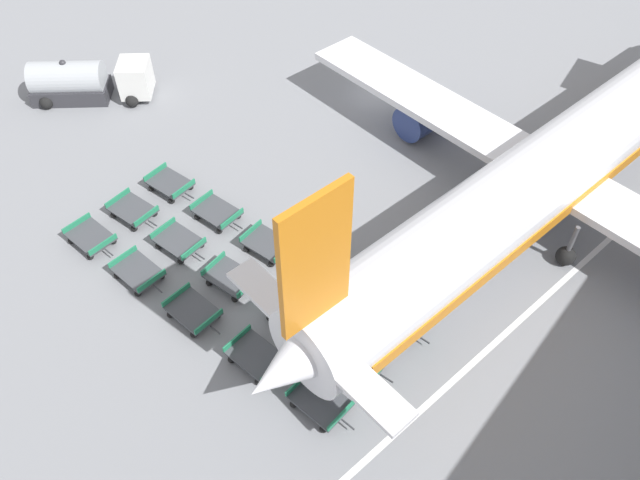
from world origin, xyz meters
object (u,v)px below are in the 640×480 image
Objects in this scene: baggage_dolly_row_near_col_e at (320,401)px; baggage_dolly_row_mid_a_col_c at (231,278)px; baggage_dolly_row_near_col_d at (256,356)px; baggage_dolly_row_mid_b_col_a at (170,184)px; baggage_dolly_row_near_col_c at (193,311)px; fuel_tanker_primary at (84,82)px; baggage_dolly_row_mid_b_col_e at (395,321)px; baggage_dolly_row_mid_b_col_b at (217,212)px; airplane at (569,157)px; baggage_dolly_row_mid_b_col_d at (329,278)px; baggage_dolly_row_mid_a_col_b at (179,242)px; baggage_dolly_row_near_col_a at (91,237)px; baggage_dolly_row_mid_b_col_c at (268,244)px; baggage_dolly_row_near_col_b at (138,272)px; baggage_dolly_row_mid_a_col_a at (133,210)px; baggage_dolly_row_mid_a_col_d at (293,314)px; baggage_dolly_row_mid_a_col_e at (357,359)px.

baggage_dolly_row_near_col_e is 8.29m from baggage_dolly_row_mid_a_col_c.
baggage_dolly_row_near_col_d is 13.18m from baggage_dolly_row_mid_b_col_a.
baggage_dolly_row_mid_a_col_c is (-7.93, 2.43, 0.00)m from baggage_dolly_row_near_col_e.
baggage_dolly_row_near_col_d is at bearing 1.81° from baggage_dolly_row_near_col_c.
fuel_tanker_primary is 27.62m from baggage_dolly_row_mid_b_col_e.
baggage_dolly_row_mid_b_col_b is at bearing -178.44° from baggage_dolly_row_mid_b_col_e.
airplane reaches higher than baggage_dolly_row_mid_b_col_d.
baggage_dolly_row_mid_b_col_d is (3.78, 5.85, 0.00)m from baggage_dolly_row_near_col_c.
baggage_dolly_row_near_col_a is at bearing -144.02° from baggage_dolly_row_mid_a_col_b.
baggage_dolly_row_near_col_d and baggage_dolly_row_mid_b_col_b have the same top height.
airplane reaches higher than fuel_tanker_primary.
baggage_dolly_row_mid_b_col_c is at bearing 92.29° from baggage_dolly_row_near_col_c.
fuel_tanker_primary is 17.57m from baggage_dolly_row_near_col_b.
baggage_dolly_row_mid_a_col_a is at bearing -179.30° from baggage_dolly_row_mid_a_col_c.
airplane reaches higher than baggage_dolly_row_near_col_b.
baggage_dolly_row_mid_a_col_a is at bearing 144.48° from baggage_dolly_row_near_col_b.
airplane is 16.92m from baggage_dolly_row_mid_b_col_c.
baggage_dolly_row_mid_a_col_b and baggage_dolly_row_mid_a_col_d have the same top height.
baggage_dolly_row_mid_b_col_e is at bearing 0.11° from baggage_dolly_row_mid_b_col_d.
baggage_dolly_row_near_col_c is (4.04, 0.12, 0.00)m from baggage_dolly_row_near_col_b.
baggage_dolly_row_mid_b_col_b is (3.88, 0.10, 0.00)m from baggage_dolly_row_mid_b_col_a.
baggage_dolly_row_near_col_e is at bearing -11.39° from baggage_dolly_row_mid_a_col_b.
baggage_dolly_row_mid_a_col_d is at bearing 94.97° from baggage_dolly_row_near_col_d.
baggage_dolly_row_mid_a_col_a is 1.01× the size of baggage_dolly_row_mid_b_col_e.
fuel_tanker_primary reaches higher than baggage_dolly_row_mid_a_col_d.
baggage_dolly_row_near_col_d is at bearing -33.36° from baggage_dolly_row_mid_b_col_b.
baggage_dolly_row_mid_b_col_c is (3.81, 5.71, 0.00)m from baggage_dolly_row_near_col_b.
airplane reaches higher than baggage_dolly_row_mid_a_col_a.
airplane reaches higher than baggage_dolly_row_mid_b_col_b.
airplane is at bearing 42.15° from baggage_dolly_row_mid_a_col_a.
baggage_dolly_row_near_col_d is 8.54m from baggage_dolly_row_mid_a_col_b.
baggage_dolly_row_near_col_a is 0.99× the size of baggage_dolly_row_mid_a_col_c.
baggage_dolly_row_near_col_c is at bearing -34.35° from baggage_dolly_row_mid_b_col_a.
baggage_dolly_row_near_col_c and baggage_dolly_row_mid_a_col_d have the same top height.
baggage_dolly_row_mid_a_col_d is 3.94m from baggage_dolly_row_mid_a_col_e.
baggage_dolly_row_near_col_a is at bearing -179.04° from baggage_dolly_row_near_col_b.
baggage_dolly_row_mid_a_col_b is 7.92m from baggage_dolly_row_mid_a_col_d.
baggage_dolly_row_mid_a_col_d is at bearing 15.16° from baggage_dolly_row_near_col_a.
baggage_dolly_row_mid_a_col_e is 15.95m from baggage_dolly_row_mid_b_col_a.
baggage_dolly_row_near_col_c is (-9.98, -18.74, -3.07)m from airplane.
airplane is 13.45× the size of baggage_dolly_row_near_col_e.
baggage_dolly_row_mid_b_col_a is at bearing 145.65° from baggage_dolly_row_near_col_c.
baggage_dolly_row_near_col_a is 16.09m from baggage_dolly_row_mid_a_col_e.
baggage_dolly_row_mid_a_col_c is (-10.05, -16.04, -3.07)m from airplane.
baggage_dolly_row_mid_a_col_c is (3.96, 0.04, 0.00)m from baggage_dolly_row_mid_a_col_b.
baggage_dolly_row_mid_a_col_b is at bearing -131.07° from airplane.
baggage_dolly_row_near_col_b is 0.99× the size of baggage_dolly_row_mid_a_col_c.
baggage_dolly_row_near_col_d and baggage_dolly_row_near_col_e have the same top height.
baggage_dolly_row_near_col_c is 4.13m from baggage_dolly_row_near_col_d.
baggage_dolly_row_mid_b_col_b is at bearing -136.75° from airplane.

